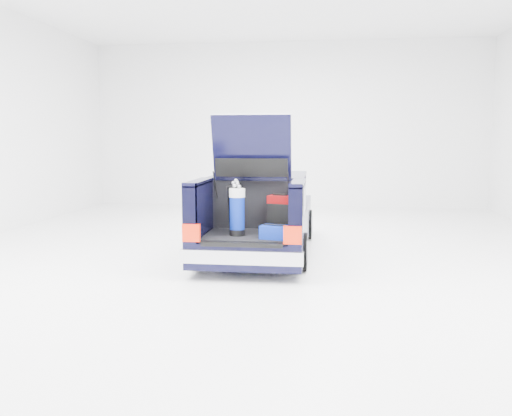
# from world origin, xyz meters

# --- Properties ---
(ground) EXTENTS (14.00, 14.00, 0.00)m
(ground) POSITION_xyz_m (0.00, 0.00, 0.00)
(ground) COLOR white
(ground) RESTS_ON ground
(car) EXTENTS (1.87, 4.65, 2.47)m
(car) POSITION_xyz_m (-0.00, 0.11, 0.67)
(car) COLOR black
(car) RESTS_ON ground
(red_suitcase) EXTENTS (0.41, 0.33, 0.60)m
(red_suitcase) POSITION_xyz_m (0.46, -1.09, 0.88)
(red_suitcase) COLOR #650305
(red_suitcase) RESTS_ON car
(black_golf_bag) EXTENTS (0.32, 0.38, 0.85)m
(black_golf_bag) POSITION_xyz_m (-0.21, -1.40, 0.98)
(black_golf_bag) COLOR black
(black_golf_bag) RESTS_ON car
(blue_golf_bag) EXTENTS (0.29, 0.29, 0.82)m
(blue_golf_bag) POSITION_xyz_m (-0.15, -1.61, 0.97)
(blue_golf_bag) COLOR black
(blue_golf_bag) RESTS_ON car
(blue_duffel) EXTENTS (0.47, 0.36, 0.22)m
(blue_duffel) POSITION_xyz_m (0.46, -1.83, 0.70)
(blue_duffel) COLOR navy
(blue_duffel) RESTS_ON car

